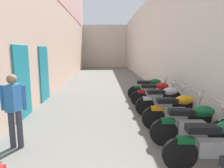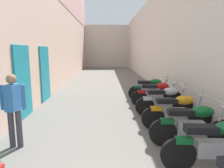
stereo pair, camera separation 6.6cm
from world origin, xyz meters
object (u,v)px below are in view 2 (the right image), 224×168
at_px(motorcycle_fifth, 165,100).
at_px(motorcycle_sixth, 157,93).
at_px(motorcycle_third, 193,124).
at_px(motorcycle_second, 217,144).
at_px(pedestrian_mid_alley, 13,105).
at_px(motorcycle_fourth, 177,111).
at_px(motorcycle_seventh, 151,89).

relative_size(motorcycle_fifth, motorcycle_sixth, 1.00).
distance_m(motorcycle_third, motorcycle_sixth, 3.04).
height_order(motorcycle_second, motorcycle_fifth, same).
xyz_separation_m(motorcycle_sixth, pedestrian_mid_alley, (-3.77, -2.95, 0.42)).
height_order(motorcycle_second, motorcycle_fourth, same).
relative_size(motorcycle_third, pedestrian_mid_alley, 1.18).
xyz_separation_m(motorcycle_fifth, pedestrian_mid_alley, (-3.77, -1.99, 0.42)).
height_order(motorcycle_second, motorcycle_sixth, same).
xyz_separation_m(motorcycle_third, motorcycle_fourth, (0.00, 0.96, 0.00)).
bearing_deg(motorcycle_sixth, motorcycle_fifth, -90.00).
distance_m(motorcycle_fifth, motorcycle_seventh, 1.89).
relative_size(motorcycle_fourth, motorcycle_sixth, 1.00).
xyz_separation_m(motorcycle_fifth, motorcycle_sixth, (-0.00, 0.96, 0.00)).
height_order(motorcycle_fifth, motorcycle_seventh, same).
relative_size(motorcycle_sixth, pedestrian_mid_alley, 1.18).
height_order(motorcycle_third, motorcycle_fourth, same).
distance_m(motorcycle_fourth, motorcycle_sixth, 2.07).
distance_m(motorcycle_seventh, pedestrian_mid_alley, 5.42).
distance_m(motorcycle_third, motorcycle_fourth, 0.96).
bearing_deg(motorcycle_third, motorcycle_second, -90.00).
distance_m(motorcycle_fifth, pedestrian_mid_alley, 4.28).
bearing_deg(motorcycle_fourth, motorcycle_seventh, 90.00).
bearing_deg(motorcycle_sixth, pedestrian_mid_alley, -141.92).
height_order(motorcycle_second, pedestrian_mid_alley, pedestrian_mid_alley).
relative_size(motorcycle_third, motorcycle_sixth, 1.00).
bearing_deg(motorcycle_third, motorcycle_sixth, 90.00).
bearing_deg(motorcycle_fifth, motorcycle_fourth, -90.00).
xyz_separation_m(motorcycle_third, motorcycle_fifth, (0.00, 2.07, 0.00)).
distance_m(motorcycle_fourth, motorcycle_fifth, 1.11).
xyz_separation_m(motorcycle_fifth, motorcycle_seventh, (-0.00, 1.89, 0.00)).
distance_m(motorcycle_sixth, pedestrian_mid_alley, 4.80).
xyz_separation_m(motorcycle_fourth, motorcycle_sixth, (-0.00, 2.07, 0.00)).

